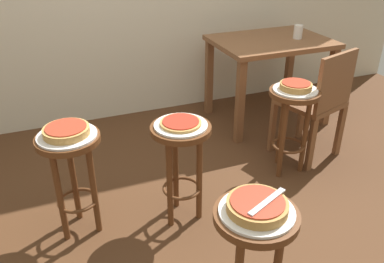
{
  "coord_description": "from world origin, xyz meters",
  "views": [
    {
      "loc": [
        -0.75,
        -1.84,
        1.65
      ],
      "look_at": [
        0.0,
        0.06,
        0.57
      ],
      "focal_mm": 37.68,
      "sensor_mm": 36.0,
      "label": 1
    }
  ],
  "objects_px": {
    "serving_plate_leftside": "(67,135)",
    "pizza_rear": "(296,86)",
    "serving_plate_foreground": "(257,211)",
    "serving_plate_rear": "(295,90)",
    "stool_leftside": "(72,164)",
    "stool_foreground": "(253,245)",
    "pizza_middle": "(181,123)",
    "dining_table": "(270,53)",
    "stool_rear": "(292,114)",
    "cup_near_edge": "(298,32)",
    "pizza_server_knife": "(267,201)",
    "wooden_chair": "(318,101)",
    "serving_plate_middle": "(181,125)",
    "stool_middle": "(181,153)",
    "pizza_foreground": "(257,206)",
    "pizza_leftside": "(66,131)"
  },
  "relations": [
    {
      "from": "pizza_foreground",
      "to": "serving_plate_leftside",
      "type": "bearing_deg",
      "value": 124.15
    },
    {
      "from": "pizza_server_knife",
      "to": "pizza_leftside",
      "type": "bearing_deg",
      "value": 100.4
    },
    {
      "from": "serving_plate_middle",
      "to": "pizza_rear",
      "type": "distance_m",
      "value": 0.91
    },
    {
      "from": "serving_plate_rear",
      "to": "serving_plate_leftside",
      "type": "bearing_deg",
      "value": -176.39
    },
    {
      "from": "pizza_server_knife",
      "to": "stool_foreground",
      "type": "bearing_deg",
      "value": 121.88
    },
    {
      "from": "dining_table",
      "to": "wooden_chair",
      "type": "bearing_deg",
      "value": -91.42
    },
    {
      "from": "stool_rear",
      "to": "wooden_chair",
      "type": "xyz_separation_m",
      "value": [
        0.29,
        0.1,
        0.01
      ]
    },
    {
      "from": "pizza_leftside",
      "to": "serving_plate_leftside",
      "type": "bearing_deg",
      "value": 0.0
    },
    {
      "from": "pizza_foreground",
      "to": "stool_middle",
      "type": "height_order",
      "value": "pizza_foreground"
    },
    {
      "from": "stool_foreground",
      "to": "stool_rear",
      "type": "relative_size",
      "value": 1.0
    },
    {
      "from": "pizza_leftside",
      "to": "stool_rear",
      "type": "height_order",
      "value": "pizza_leftside"
    },
    {
      "from": "serving_plate_foreground",
      "to": "cup_near_edge",
      "type": "height_order",
      "value": "cup_near_edge"
    },
    {
      "from": "stool_leftside",
      "to": "wooden_chair",
      "type": "relative_size",
      "value": 0.74
    },
    {
      "from": "pizza_middle",
      "to": "serving_plate_rear",
      "type": "distance_m",
      "value": 0.91
    },
    {
      "from": "pizza_foreground",
      "to": "dining_table",
      "type": "distance_m",
      "value": 2.17
    },
    {
      "from": "pizza_leftside",
      "to": "dining_table",
      "type": "distance_m",
      "value": 2.01
    },
    {
      "from": "stool_middle",
      "to": "stool_rear",
      "type": "distance_m",
      "value": 0.91
    },
    {
      "from": "serving_plate_rear",
      "to": "pizza_foreground",
      "type": "bearing_deg",
      "value": -130.78
    },
    {
      "from": "cup_near_edge",
      "to": "pizza_server_knife",
      "type": "xyz_separation_m",
      "value": [
        -1.36,
        -1.78,
        -0.11
      ]
    },
    {
      "from": "serving_plate_leftside",
      "to": "pizza_rear",
      "type": "distance_m",
      "value": 1.49
    },
    {
      "from": "stool_leftside",
      "to": "pizza_server_knife",
      "type": "distance_m",
      "value": 1.16
    },
    {
      "from": "pizza_leftside",
      "to": "dining_table",
      "type": "relative_size",
      "value": 0.25
    },
    {
      "from": "serving_plate_leftside",
      "to": "stool_middle",
      "type": "bearing_deg",
      "value": -10.5
    },
    {
      "from": "pizza_leftside",
      "to": "wooden_chair",
      "type": "bearing_deg",
      "value": 6.19
    },
    {
      "from": "pizza_leftside",
      "to": "serving_plate_rear",
      "type": "relative_size",
      "value": 0.81
    },
    {
      "from": "serving_plate_foreground",
      "to": "serving_plate_rear",
      "type": "distance_m",
      "value": 1.33
    },
    {
      "from": "stool_rear",
      "to": "dining_table",
      "type": "relative_size",
      "value": 0.65
    },
    {
      "from": "dining_table",
      "to": "stool_leftside",
      "type": "bearing_deg",
      "value": -153.08
    },
    {
      "from": "stool_foreground",
      "to": "wooden_chair",
      "type": "height_order",
      "value": "wooden_chair"
    },
    {
      "from": "pizza_foreground",
      "to": "cup_near_edge",
      "type": "bearing_deg",
      "value": 51.73
    },
    {
      "from": "serving_plate_middle",
      "to": "cup_near_edge",
      "type": "height_order",
      "value": "cup_near_edge"
    },
    {
      "from": "stool_middle",
      "to": "stool_rear",
      "type": "bearing_deg",
      "value": 12.95
    },
    {
      "from": "pizza_leftside",
      "to": "serving_plate_rear",
      "type": "xyz_separation_m",
      "value": [
        1.49,
        0.09,
        -0.03
      ]
    },
    {
      "from": "pizza_middle",
      "to": "dining_table",
      "type": "xyz_separation_m",
      "value": [
        1.2,
        1.02,
        -0.03
      ]
    },
    {
      "from": "pizza_leftside",
      "to": "pizza_rear",
      "type": "height_order",
      "value": "same"
    },
    {
      "from": "stool_rear",
      "to": "pizza_server_knife",
      "type": "relative_size",
      "value": 2.86
    },
    {
      "from": "pizza_foreground",
      "to": "dining_table",
      "type": "bearing_deg",
      "value": 57.23
    },
    {
      "from": "stool_middle",
      "to": "pizza_rear",
      "type": "relative_size",
      "value": 2.95
    },
    {
      "from": "serving_plate_leftside",
      "to": "stool_rear",
      "type": "relative_size",
      "value": 0.5
    },
    {
      "from": "stool_leftside",
      "to": "wooden_chair",
      "type": "xyz_separation_m",
      "value": [
        1.78,
        0.19,
        0.01
      ]
    },
    {
      "from": "serving_plate_leftside",
      "to": "stool_rear",
      "type": "distance_m",
      "value": 1.5
    },
    {
      "from": "pizza_rear",
      "to": "pizza_server_knife",
      "type": "distance_m",
      "value": 1.33
    },
    {
      "from": "pizza_server_knife",
      "to": "serving_plate_rear",
      "type": "bearing_deg",
      "value": 26.34
    },
    {
      "from": "stool_foreground",
      "to": "pizza_middle",
      "type": "relative_size",
      "value": 2.72
    },
    {
      "from": "stool_leftside",
      "to": "pizza_rear",
      "type": "xyz_separation_m",
      "value": [
        1.49,
        0.09,
        0.21
      ]
    },
    {
      "from": "cup_near_edge",
      "to": "pizza_foreground",
      "type": "bearing_deg",
      "value": -128.27
    },
    {
      "from": "stool_rear",
      "to": "stool_leftside",
      "type": "bearing_deg",
      "value": -176.39
    },
    {
      "from": "pizza_rear",
      "to": "wooden_chair",
      "type": "bearing_deg",
      "value": 18.98
    },
    {
      "from": "stool_leftside",
      "to": "dining_table",
      "type": "height_order",
      "value": "dining_table"
    },
    {
      "from": "pizza_leftside",
      "to": "cup_near_edge",
      "type": "relative_size",
      "value": 2.12
    }
  ]
}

